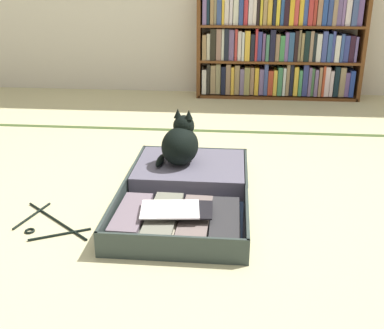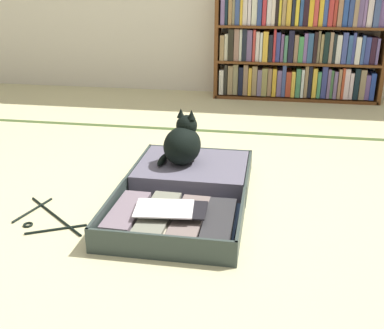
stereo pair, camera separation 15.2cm
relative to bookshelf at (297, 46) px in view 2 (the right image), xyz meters
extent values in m
plane|color=beige|center=(-0.51, -2.26, -0.43)|extent=(10.00, 10.00, 0.00)
cube|color=#3E5327|center=(-0.51, -1.01, -0.43)|extent=(4.80, 0.05, 0.00)
cube|color=brown|center=(-0.65, 0.00, 0.02)|extent=(0.03, 0.24, 0.90)
cube|color=brown|center=(0.67, 0.00, 0.02)|extent=(0.03, 0.24, 0.90)
cube|color=brown|center=(0.01, 0.00, -0.42)|extent=(1.32, 0.24, 0.02)
cube|color=brown|center=(0.01, 0.00, -0.13)|extent=(1.29, 0.24, 0.02)
cube|color=silver|center=(-0.61, -0.01, -0.30)|extent=(0.04, 0.20, 0.20)
cube|color=#282621|center=(-0.57, 0.00, -0.27)|extent=(0.02, 0.20, 0.25)
cube|color=#967E58|center=(-0.53, 0.00, -0.28)|extent=(0.04, 0.20, 0.24)
cube|color=#8D845E|center=(-0.49, 0.01, -0.27)|extent=(0.04, 0.20, 0.25)
cube|color=black|center=(-0.44, -0.01, -0.28)|extent=(0.04, 0.20, 0.23)
cube|color=#8D6E55|center=(-0.40, 0.00, -0.27)|extent=(0.04, 0.20, 0.25)
cube|color=gold|center=(-0.37, -0.01, -0.29)|extent=(0.03, 0.20, 0.23)
cube|color=#9B845B|center=(-0.33, 0.00, -0.28)|extent=(0.04, 0.20, 0.24)
cube|color=slate|center=(-0.29, -0.01, -0.29)|extent=(0.04, 0.20, 0.22)
cube|color=olive|center=(-0.25, -0.01, -0.29)|extent=(0.04, 0.20, 0.23)
cube|color=#9E7C5E|center=(-0.21, 0.01, -0.29)|extent=(0.03, 0.20, 0.23)
cube|color=gold|center=(-0.17, -0.01, -0.29)|extent=(0.03, 0.20, 0.23)
cube|color=slate|center=(-0.13, 0.00, -0.29)|extent=(0.04, 0.20, 0.22)
cube|color=#3E4F88|center=(-0.09, 0.00, -0.27)|extent=(0.03, 0.20, 0.26)
cube|color=#B13E27|center=(-0.05, 0.00, -0.30)|extent=(0.04, 0.20, 0.20)
cube|color=gold|center=(-0.01, -0.01, -0.30)|extent=(0.03, 0.20, 0.21)
cube|color=#3E7D55|center=(0.03, -0.01, -0.28)|extent=(0.04, 0.20, 0.23)
cube|color=silver|center=(0.06, -0.01, -0.29)|extent=(0.02, 0.20, 0.23)
cube|color=#957B57|center=(0.09, 0.00, -0.27)|extent=(0.03, 0.20, 0.26)
cube|color=black|center=(0.12, 0.01, -0.27)|extent=(0.03, 0.20, 0.26)
cube|color=yellow|center=(0.16, 0.00, -0.28)|extent=(0.03, 0.20, 0.24)
cube|color=#428C5D|center=(0.19, 0.00, -0.29)|extent=(0.03, 0.20, 0.21)
cube|color=#373F84|center=(0.23, 0.00, -0.27)|extent=(0.04, 0.20, 0.26)
cube|color=slate|center=(0.27, 0.00, -0.28)|extent=(0.02, 0.20, 0.24)
cube|color=#4C7F4D|center=(0.29, 0.00, -0.29)|extent=(0.02, 0.20, 0.23)
cube|color=slate|center=(0.32, -0.01, -0.29)|extent=(0.03, 0.20, 0.22)
cube|color=#9E7A59|center=(0.35, -0.01, -0.28)|extent=(0.02, 0.20, 0.24)
cube|color=#B5442A|center=(0.38, -0.01, -0.27)|extent=(0.02, 0.20, 0.25)
cube|color=silver|center=(0.41, -0.01, -0.28)|extent=(0.04, 0.20, 0.24)
cube|color=silver|center=(0.45, 0.00, -0.29)|extent=(0.03, 0.20, 0.21)
cube|color=black|center=(0.49, 0.00, -0.28)|extent=(0.04, 0.20, 0.25)
cube|color=#917F5F|center=(0.53, 0.00, -0.28)|extent=(0.04, 0.20, 0.24)
cube|color=#695090|center=(0.57, 0.00, -0.30)|extent=(0.03, 0.20, 0.20)
cube|color=#264098|center=(0.61, 0.00, -0.29)|extent=(0.04, 0.20, 0.22)
cube|color=brown|center=(0.01, 0.00, 0.16)|extent=(1.29, 0.24, 0.02)
cube|color=#997B50|center=(-0.61, -0.01, -0.02)|extent=(0.03, 0.20, 0.20)
cube|color=beige|center=(-0.57, 0.01, -0.01)|extent=(0.03, 0.20, 0.21)
cube|color=black|center=(-0.54, 0.00, 0.01)|extent=(0.04, 0.20, 0.25)
cube|color=#997162|center=(-0.49, 0.00, 0.01)|extent=(0.04, 0.20, 0.25)
cube|color=silver|center=(-0.46, 0.01, 0.01)|extent=(0.02, 0.20, 0.25)
cube|color=black|center=(-0.43, 0.00, 0.01)|extent=(0.04, 0.20, 0.25)
cube|color=slate|center=(-0.39, 0.01, 0.01)|extent=(0.04, 0.20, 0.25)
cube|color=#B63936|center=(-0.35, 0.00, 0.01)|extent=(0.02, 0.20, 0.25)
cube|color=silver|center=(-0.32, 0.01, 0.00)|extent=(0.03, 0.20, 0.24)
cube|color=silver|center=(-0.29, 0.00, 0.00)|extent=(0.02, 0.20, 0.23)
cube|color=gold|center=(-0.26, -0.01, 0.00)|extent=(0.04, 0.20, 0.24)
cube|color=black|center=(-0.21, 0.00, -0.01)|extent=(0.03, 0.20, 0.21)
cube|color=#B62F36|center=(-0.18, 0.00, 0.01)|extent=(0.02, 0.20, 0.26)
cube|color=#373D85|center=(-0.16, 0.01, 0.00)|extent=(0.03, 0.20, 0.23)
cube|color=#6A4C80|center=(-0.12, 0.01, -0.01)|extent=(0.02, 0.20, 0.22)
cube|color=#40765E|center=(-0.09, -0.01, -0.01)|extent=(0.03, 0.20, 0.21)
cube|color=black|center=(-0.05, -0.01, 0.01)|extent=(0.04, 0.20, 0.25)
cube|color=#917254|center=(-0.01, 0.00, -0.01)|extent=(0.03, 0.20, 0.22)
cube|color=#3D894C|center=(0.03, 0.00, -0.02)|extent=(0.04, 0.20, 0.20)
cube|color=#715695|center=(0.06, 0.00, 0.00)|extent=(0.03, 0.20, 0.23)
cube|color=#2D5280|center=(0.10, 0.00, 0.00)|extent=(0.04, 0.20, 0.23)
cube|color=black|center=(0.14, -0.01, 0.00)|extent=(0.03, 0.20, 0.24)
cube|color=#8E805E|center=(0.16, 0.01, 0.01)|extent=(0.02, 0.20, 0.25)
cube|color=#988555|center=(0.19, 0.01, 0.00)|extent=(0.02, 0.20, 0.22)
cube|color=black|center=(0.22, 0.00, 0.00)|extent=(0.04, 0.20, 0.24)
cube|color=gray|center=(0.26, 0.01, 0.00)|extent=(0.03, 0.20, 0.24)
cube|color=#1C2528|center=(0.28, 0.01, 0.00)|extent=(0.02, 0.20, 0.23)
cube|color=silver|center=(0.32, 0.00, -0.01)|extent=(0.04, 0.20, 0.22)
cube|color=#3C4993|center=(0.36, 0.00, 0.00)|extent=(0.04, 0.20, 0.24)
cube|color=#31538B|center=(0.40, 0.00, -0.01)|extent=(0.03, 0.20, 0.22)
cube|color=#38428F|center=(0.43, 0.00, 0.00)|extent=(0.02, 0.20, 0.24)
cube|color=silver|center=(0.46, -0.01, -0.01)|extent=(0.04, 0.20, 0.21)
cube|color=#334F92|center=(0.50, 0.00, -0.01)|extent=(0.02, 0.20, 0.22)
cube|color=#323D8A|center=(0.54, 0.01, -0.01)|extent=(0.04, 0.20, 0.21)
cube|color=#2A1526|center=(0.58, 0.01, -0.01)|extent=(0.04, 0.20, 0.21)
cube|color=slate|center=(0.61, 0.01, -0.02)|extent=(0.02, 0.20, 0.20)
cube|color=slate|center=(-0.61, -0.01, 0.27)|extent=(0.03, 0.20, 0.22)
cube|color=#13242F|center=(-0.58, 0.00, 0.28)|extent=(0.02, 0.20, 0.23)
cube|color=#9C774A|center=(-0.55, 0.00, 0.28)|extent=(0.03, 0.20, 0.23)
cube|color=#918660|center=(-0.52, 0.01, 0.29)|extent=(0.02, 0.20, 0.25)
cube|color=#364B84|center=(-0.49, 0.00, 0.27)|extent=(0.04, 0.20, 0.21)
cube|color=gold|center=(-0.46, 0.00, 0.27)|extent=(0.02, 0.20, 0.22)
cube|color=silver|center=(-0.43, 0.01, 0.27)|extent=(0.04, 0.20, 0.22)
cube|color=silver|center=(-0.40, 0.00, 0.30)|extent=(0.03, 0.20, 0.26)
cube|color=beige|center=(-0.36, 0.00, 0.27)|extent=(0.04, 0.20, 0.22)
cube|color=navy|center=(-0.32, -0.01, 0.28)|extent=(0.03, 0.20, 0.24)
cube|color=#BE323B|center=(-0.28, 0.00, 0.28)|extent=(0.03, 0.20, 0.24)
cube|color=silver|center=(-0.24, 0.00, 0.27)|extent=(0.03, 0.20, 0.21)
cube|color=beige|center=(-0.21, 0.01, 0.29)|extent=(0.03, 0.20, 0.24)
cube|color=black|center=(-0.18, 0.00, 0.27)|extent=(0.02, 0.20, 0.20)
cube|color=gold|center=(-0.16, 0.00, 0.28)|extent=(0.02, 0.20, 0.22)
cube|color=#A18251|center=(-0.13, 0.00, 0.27)|extent=(0.03, 0.20, 0.21)
cube|color=gold|center=(-0.09, 0.01, 0.27)|extent=(0.04, 0.20, 0.20)
cube|color=#1C212E|center=(-0.05, 0.00, 0.27)|extent=(0.02, 0.20, 0.21)
cube|color=gold|center=(-0.03, 0.00, 0.27)|extent=(0.03, 0.20, 0.20)
cube|color=#274C86|center=(0.01, 0.00, 0.27)|extent=(0.03, 0.20, 0.21)
cube|color=black|center=(0.04, -0.01, 0.29)|extent=(0.04, 0.20, 0.25)
cube|color=gold|center=(0.08, -0.01, 0.29)|extent=(0.03, 0.20, 0.25)
cube|color=#C3423D|center=(0.12, 0.00, 0.27)|extent=(0.03, 0.20, 0.22)
cube|color=gold|center=(0.16, 0.01, 0.29)|extent=(0.03, 0.20, 0.26)
cube|color=#364E98|center=(0.19, 0.01, 0.29)|extent=(0.03, 0.20, 0.24)
cube|color=#B13331|center=(0.23, 0.00, 0.27)|extent=(0.04, 0.20, 0.21)
cube|color=#AC392D|center=(0.26, 0.01, 0.27)|extent=(0.02, 0.20, 0.21)
cube|color=#9A7054|center=(0.30, 0.00, 0.27)|extent=(0.04, 0.20, 0.21)
cube|color=#264694|center=(0.34, 0.00, 0.29)|extent=(0.04, 0.20, 0.25)
cube|color=navy|center=(0.38, 0.00, 0.29)|extent=(0.04, 0.20, 0.25)
cube|color=#94775B|center=(0.41, -0.01, 0.28)|extent=(0.03, 0.20, 0.23)
cube|color=slate|center=(0.45, 0.00, 0.27)|extent=(0.04, 0.20, 0.20)
cube|color=slate|center=(0.48, 0.00, 0.27)|extent=(0.02, 0.20, 0.20)
cube|color=silver|center=(0.52, 0.01, 0.28)|extent=(0.04, 0.20, 0.23)
cube|color=#3B4D7F|center=(0.56, -0.01, 0.28)|extent=(0.04, 0.20, 0.23)
cube|color=#6E5292|center=(0.61, 0.01, 0.28)|extent=(0.04, 0.20, 0.22)
cube|color=#303C39|center=(-0.56, -2.33, -0.43)|extent=(0.57, 0.47, 0.01)
cube|color=#303C39|center=(-0.56, -2.56, -0.38)|extent=(0.56, 0.01, 0.11)
cube|color=#303C39|center=(-0.83, -2.33, -0.38)|extent=(0.01, 0.47, 0.11)
cube|color=#303C39|center=(-0.28, -2.33, -0.38)|extent=(0.01, 0.47, 0.11)
cube|color=#4E4A54|center=(-0.56, -2.33, -0.42)|extent=(0.54, 0.45, 0.01)
cube|color=#303C39|center=(-0.55, -1.86, -0.43)|extent=(0.57, 0.47, 0.01)
cube|color=#303C39|center=(-0.55, -1.63, -0.38)|extent=(0.56, 0.01, 0.11)
cube|color=#303C39|center=(-0.83, -1.86, -0.38)|extent=(0.01, 0.47, 0.11)
cube|color=#303C39|center=(-0.28, -1.86, -0.38)|extent=(0.01, 0.47, 0.11)
cube|color=#4E4A54|center=(-0.55, -1.86, -0.42)|extent=(0.54, 0.45, 0.01)
cylinder|color=black|center=(-0.55, -2.10, -0.42)|extent=(0.54, 0.02, 0.02)
cube|color=#766C5C|center=(-0.75, -2.34, -0.41)|extent=(0.12, 0.35, 0.01)
cube|color=slate|center=(-0.75, -2.34, -0.39)|extent=(0.13, 0.38, 0.02)
cube|color=slate|center=(-0.75, -2.33, -0.37)|extent=(0.13, 0.34, 0.02)
cube|color=silver|center=(-0.62, -2.33, -0.40)|extent=(0.13, 0.39, 0.02)
cube|color=tan|center=(-0.62, -2.34, -0.39)|extent=(0.12, 0.34, 0.01)
cube|color=gray|center=(-0.62, -2.34, -0.37)|extent=(0.13, 0.41, 0.02)
cube|color=slate|center=(-0.49, -2.33, -0.40)|extent=(0.13, 0.40, 0.02)
cube|color=slate|center=(-0.49, -2.32, -0.38)|extent=(0.13, 0.38, 0.02)
cube|color=navy|center=(-0.35, -2.34, -0.40)|extent=(0.13, 0.41, 0.02)
cube|color=#2E2D30|center=(-0.37, -2.33, -0.38)|extent=(0.12, 0.39, 0.02)
cube|color=white|center=(-0.59, -2.34, -0.34)|extent=(0.25, 0.19, 0.01)
cube|color=black|center=(-0.51, -2.32, -0.34)|extent=(0.19, 0.17, 0.01)
cube|color=#5C596A|center=(-0.55, -1.86, -0.38)|extent=(0.53, 0.44, 0.09)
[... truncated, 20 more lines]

